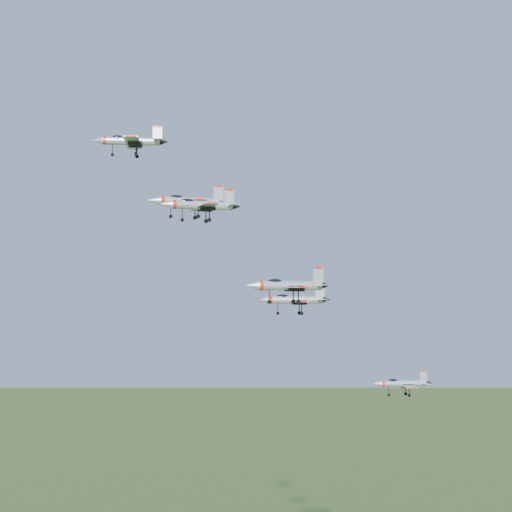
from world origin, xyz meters
name	(u,v)px	position (x,y,z in m)	size (l,w,h in m)	color
jet_lead	(129,141)	(-12.06, 13.26, 166.67)	(12.88, 10.96, 3.51)	silver
jet_left_high	(189,201)	(-5.97, -1.46, 154.91)	(13.04, 10.82, 3.48)	silver
jet_right_high	(200,205)	(-9.91, -19.07, 152.29)	(10.79, 8.96, 2.88)	silver
jet_left_low	(294,299)	(14.57, 3.92, 139.51)	(12.51, 10.62, 3.39)	silver
jet_right_low	(288,285)	(7.02, -9.77, 141.94)	(13.42, 11.19, 3.59)	silver
jet_trail	(402,383)	(34.77, 1.45, 124.48)	(10.87, 9.24, 2.96)	silver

